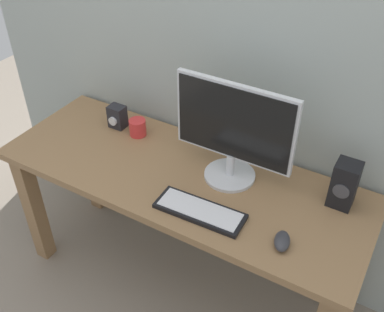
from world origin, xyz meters
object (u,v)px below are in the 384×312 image
object	(u,v)px
keyboard_primary	(200,211)
speaker_right	(344,184)
audio_controller	(117,117)
coffee_mug	(138,127)
mouse	(282,241)
desk	(181,196)
monitor	(233,131)

from	to	relation	value
keyboard_primary	speaker_right	world-z (taller)	speaker_right
audio_controller	coffee_mug	distance (m)	0.13
mouse	coffee_mug	xyz separation A→B (m)	(-0.88, 0.32, 0.02)
coffee_mug	speaker_right	bearing A→B (deg)	0.80
coffee_mug	desk	bearing A→B (deg)	-24.08
monitor	keyboard_primary	bearing A→B (deg)	-90.57
mouse	audio_controller	world-z (taller)	audio_controller
desk	mouse	distance (m)	0.59
speaker_right	audio_controller	distance (m)	1.13
desk	mouse	bearing A→B (deg)	-16.99
audio_controller	coffee_mug	world-z (taller)	audio_controller
monitor	audio_controller	xyz separation A→B (m)	(-0.67, 0.06, -0.18)
speaker_right	audio_controller	size ratio (longest dim) A/B	1.74
desk	mouse	world-z (taller)	mouse
desk	coffee_mug	distance (m)	0.41
keyboard_primary	speaker_right	xyz separation A→B (m)	(0.47, 0.34, 0.09)
monitor	speaker_right	xyz separation A→B (m)	(0.47, 0.07, -0.14)
desk	audio_controller	world-z (taller)	audio_controller
mouse	speaker_right	bearing A→B (deg)	54.13
mouse	audio_controller	xyz separation A→B (m)	(-1.01, 0.32, 0.04)
keyboard_primary	coffee_mug	size ratio (longest dim) A/B	4.46
desk	speaker_right	xyz separation A→B (m)	(0.66, 0.17, 0.24)
desk	keyboard_primary	distance (m)	0.30
keyboard_primary	mouse	distance (m)	0.35
mouse	coffee_mug	distance (m)	0.94
monitor	mouse	distance (m)	0.48
monitor	coffee_mug	world-z (taller)	monitor
monitor	keyboard_primary	xyz separation A→B (m)	(-0.00, -0.27, -0.23)
keyboard_primary	speaker_right	size ratio (longest dim) A/B	1.83
audio_controller	desk	bearing A→B (deg)	-18.72
keyboard_primary	audio_controller	distance (m)	0.74
desk	speaker_right	size ratio (longest dim) A/B	8.28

